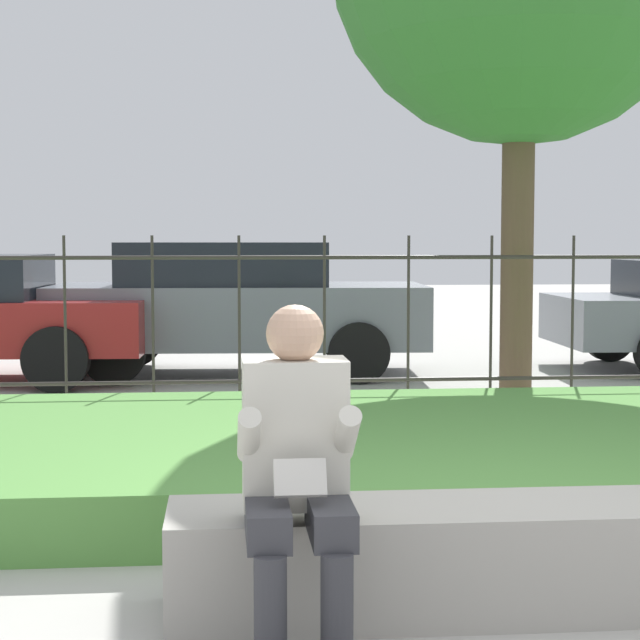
% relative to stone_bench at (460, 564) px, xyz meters
% --- Properties ---
extents(ground_plane, '(60.00, 60.00, 0.00)m').
position_rel_stone_bench_xyz_m(ground_plane, '(0.27, 0.00, -0.19)').
color(ground_plane, '#B2AFA8').
extents(stone_bench, '(2.28, 0.53, 0.42)m').
position_rel_stone_bench_xyz_m(stone_bench, '(0.00, 0.00, 0.00)').
color(stone_bench, '#ADA89E').
rests_on(stone_bench, ground_plane).
extents(person_seated_reader, '(0.42, 0.73, 1.22)m').
position_rel_stone_bench_xyz_m(person_seated_reader, '(-0.66, -0.30, 0.47)').
color(person_seated_reader, black).
rests_on(person_seated_reader, ground_plane).
extents(grass_berm, '(10.37, 3.26, 0.32)m').
position_rel_stone_bench_xyz_m(grass_berm, '(0.27, 2.33, -0.03)').
color(grass_berm, '#569342').
rests_on(grass_berm, ground_plane).
extents(iron_fence, '(8.37, 0.03, 1.49)m').
position_rel_stone_bench_xyz_m(iron_fence, '(0.27, 4.66, 0.60)').
color(iron_fence, '#332D28').
rests_on(iron_fence, ground_plane).
extents(car_parked_center, '(4.06, 1.99, 1.43)m').
position_rel_stone_bench_xyz_m(car_parked_center, '(-0.77, 7.53, 0.57)').
color(car_parked_center, slate).
rests_on(car_parked_center, ground_plane).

